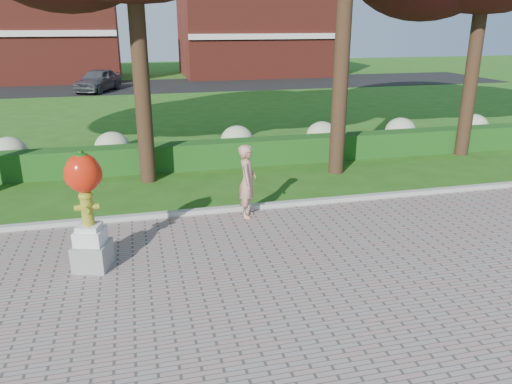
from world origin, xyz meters
TOP-DOWN VIEW (x-y plane):
  - ground at (0.00, 0.00)m, footprint 100.00×100.00m
  - curb at (0.00, 3.00)m, footprint 40.00×0.18m
  - lawn_hedge at (0.00, 7.00)m, footprint 24.00×0.70m
  - hydrangea_row at (0.57, 8.00)m, footprint 20.10×1.10m
  - street at (0.00, 28.00)m, footprint 50.00×8.00m
  - building_left at (-10.00, 34.00)m, footprint 14.00×8.00m
  - building_right at (8.00, 34.00)m, footprint 12.00×8.00m
  - hydrant_sculpture at (-3.20, 0.79)m, footprint 0.75×0.75m
  - woman at (0.11, 2.60)m, footprint 0.57×0.71m
  - parked_car at (-4.33, 25.99)m, footprint 3.20×4.51m

SIDE VIEW (x-z plane):
  - ground at x=0.00m, z-range 0.00..0.00m
  - street at x=0.00m, z-range 0.00..0.02m
  - curb at x=0.00m, z-range 0.00..0.15m
  - lawn_hedge at x=0.00m, z-range 0.00..0.80m
  - hydrangea_row at x=0.57m, z-range 0.06..1.04m
  - parked_car at x=-4.33m, z-range 0.02..1.45m
  - woman at x=0.11m, z-range 0.04..1.73m
  - hydrant_sculpture at x=-3.20m, z-range 0.11..2.32m
  - building_right at x=8.00m, z-range 0.00..6.40m
  - building_left at x=-10.00m, z-range 0.00..7.00m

